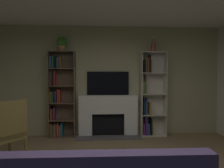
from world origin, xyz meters
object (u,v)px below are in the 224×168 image
Objects in this scene: tv at (108,83)px; vase_with_flowers at (153,46)px; fireplace at (108,115)px; bookshelf_left at (60,96)px; bookshelf_right at (150,95)px; potted_plant at (62,43)px; armchair at (2,132)px.

tv is 2.51× the size of vase_with_flowers.
vase_with_flowers is (1.12, -0.12, 0.92)m from tv.
bookshelf_left is (-1.19, 0.00, 0.48)m from fireplace.
potted_plant is at bearing -178.95° from bookshelf_right.
vase_with_flowers reaches higher than armchair.
tv is at bearing 173.99° from vase_with_flowers.
bookshelf_left is 1.91× the size of armchair.
bookshelf_left is at bearing 69.64° from armchair.
fireplace is at bearing -90.00° from tv.
bookshelf_left reaches higher than tv.
bookshelf_left is (-1.19, -0.08, -0.30)m from tv.
vase_with_flowers is (2.31, -0.04, 1.22)m from bookshelf_left.
armchair reaches higher than fireplace.
potted_plant reaches higher than fireplace.
potted_plant is 0.33× the size of armchair.
potted_plant reaches higher than tv.
bookshelf_right is at bearing 152.52° from vase_with_flowers.
tv is 2.63m from armchair.
vase_with_flowers is (2.24, 0.00, -0.05)m from potted_plant.
tv reaches higher than fireplace.
tv is at bearing 175.62° from bookshelf_right.
bookshelf_left is at bearing 179.91° from bookshelf_right.
potted_plant reaches higher than armchair.
potted_plant is 0.86× the size of vase_with_flowers.
potted_plant is at bearing -31.69° from bookshelf_left.
vase_with_flowers is at bearing 0.05° from potted_plant.
tv is 1.09m from bookshelf_right.
vase_with_flowers is at bearing -1.02° from bookshelf_left.
potted_plant is 2.24m from vase_with_flowers.
vase_with_flowers is 3.75m from armchair.
potted_plant is at bearing 67.03° from armchair.
bookshelf_left is 2.24m from bookshelf_right.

